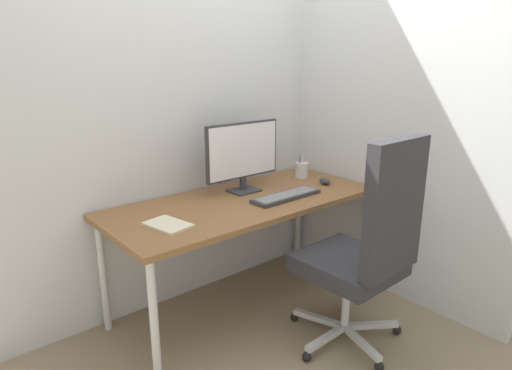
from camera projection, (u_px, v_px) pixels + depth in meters
The scene contains 10 objects.
ground_plane at pixel (245, 304), 2.82m from camera, with size 8.00×8.00×0.00m, color gray.
wall_back at pixel (204, 76), 2.72m from camera, with size 3.04×0.04×2.80m, color silver.
wall_side_right at pixel (368, 76), 2.81m from camera, with size 0.04×2.10×2.80m, color silver.
desk at pixel (244, 208), 2.64m from camera, with size 1.66×0.71×0.70m.
office_chair at pixel (367, 245), 2.24m from camera, with size 0.61×0.64×1.16m.
monitor at pixel (243, 153), 2.72m from camera, with size 0.53×0.14×0.44m.
keyboard at pixel (286, 196), 2.65m from camera, with size 0.47×0.15×0.02m.
mouse at pixel (325, 181), 2.93m from camera, with size 0.05×0.09×0.04m, color #333338.
pen_holder at pixel (302, 170), 3.10m from camera, with size 0.09×0.09×0.18m.
notebook at pixel (168, 225), 2.21m from camera, with size 0.16×0.23×0.01m, color beige.
Camera 1 is at (-1.55, -1.96, 1.51)m, focal length 31.02 mm.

